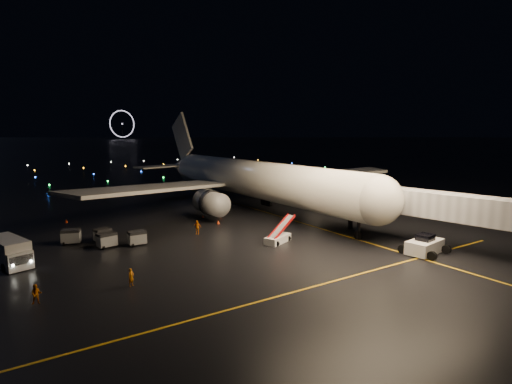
{
  "coord_description": "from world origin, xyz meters",
  "views": [
    {
      "loc": [
        -25.43,
        -35.41,
        13.52
      ],
      "look_at": [
        5.16,
        12.0,
        5.0
      ],
      "focal_mm": 28.0,
      "sensor_mm": 36.0,
      "label": 1
    }
  ],
  "objects_px": {
    "crew_a": "(131,277)",
    "crew_c": "(197,227)",
    "service_truck": "(8,251)",
    "airliner": "(242,158)",
    "pushback_tug": "(425,244)",
    "baggage_cart_0": "(137,238)",
    "belt_loader": "(278,231)",
    "baggage_cart_4": "(9,253)",
    "baggage_cart_1": "(103,235)",
    "crew_b": "(36,294)",
    "baggage_cart_2": "(71,237)",
    "baggage_cart_3": "(107,240)"
  },
  "relations": [
    {
      "from": "belt_loader",
      "to": "baggage_cart_0",
      "type": "bearing_deg",
      "value": 127.02
    },
    {
      "from": "crew_c",
      "to": "baggage_cart_1",
      "type": "xyz_separation_m",
      "value": [
        -11.39,
        3.16,
        -0.14
      ]
    },
    {
      "from": "crew_a",
      "to": "crew_b",
      "type": "distance_m",
      "value": 7.36
    },
    {
      "from": "airliner",
      "to": "baggage_cart_2",
      "type": "distance_m",
      "value": 32.53
    },
    {
      "from": "baggage_cart_2",
      "to": "crew_b",
      "type": "bearing_deg",
      "value": -88.02
    },
    {
      "from": "crew_a",
      "to": "service_truck",
      "type": "bearing_deg",
      "value": 97.05
    },
    {
      "from": "belt_loader",
      "to": "baggage_cart_4",
      "type": "distance_m",
      "value": 29.59
    },
    {
      "from": "crew_a",
      "to": "crew_c",
      "type": "relative_size",
      "value": 0.87
    },
    {
      "from": "crew_a",
      "to": "baggage_cart_0",
      "type": "distance_m",
      "value": 13.39
    },
    {
      "from": "belt_loader",
      "to": "baggage_cart_0",
      "type": "distance_m",
      "value": 17.06
    },
    {
      "from": "crew_a",
      "to": "baggage_cart_3",
      "type": "relative_size",
      "value": 0.79
    },
    {
      "from": "baggage_cart_0",
      "to": "baggage_cart_3",
      "type": "xyz_separation_m",
      "value": [
        -3.3,
        0.94,
        0.03
      ]
    },
    {
      "from": "baggage_cart_1",
      "to": "baggage_cart_2",
      "type": "height_order",
      "value": "baggage_cart_2"
    },
    {
      "from": "airliner",
      "to": "crew_c",
      "type": "bearing_deg",
      "value": -139.63
    },
    {
      "from": "service_truck",
      "to": "crew_a",
      "type": "bearing_deg",
      "value": -72.35
    },
    {
      "from": "crew_a",
      "to": "baggage_cart_0",
      "type": "height_order",
      "value": "baggage_cart_0"
    },
    {
      "from": "pushback_tug",
      "to": "airliner",
      "type": "bearing_deg",
      "value": 85.41
    },
    {
      "from": "airliner",
      "to": "service_truck",
      "type": "bearing_deg",
      "value": -160.1
    },
    {
      "from": "belt_loader",
      "to": "baggage_cart_4",
      "type": "relative_size",
      "value": 2.75
    },
    {
      "from": "crew_a",
      "to": "baggage_cart_4",
      "type": "height_order",
      "value": "baggage_cart_4"
    },
    {
      "from": "baggage_cart_1",
      "to": "crew_a",
      "type": "bearing_deg",
      "value": -109.52
    },
    {
      "from": "baggage_cart_1",
      "to": "baggage_cart_2",
      "type": "distance_m",
      "value": 3.59
    },
    {
      "from": "crew_b",
      "to": "baggage_cart_4",
      "type": "xyz_separation_m",
      "value": [
        -1.5,
        13.61,
        0.1
      ]
    },
    {
      "from": "baggage_cart_2",
      "to": "baggage_cart_4",
      "type": "xyz_separation_m",
      "value": [
        -6.52,
        -3.67,
        0.02
      ]
    },
    {
      "from": "baggage_cart_2",
      "to": "baggage_cart_4",
      "type": "bearing_deg",
      "value": -132.43
    },
    {
      "from": "service_truck",
      "to": "baggage_cart_1",
      "type": "relative_size",
      "value": 4.08
    },
    {
      "from": "crew_c",
      "to": "baggage_cart_1",
      "type": "relative_size",
      "value": 1.0
    },
    {
      "from": "pushback_tug",
      "to": "baggage_cart_3",
      "type": "relative_size",
      "value": 2.26
    },
    {
      "from": "pushback_tug",
      "to": "belt_loader",
      "type": "bearing_deg",
      "value": 122.76
    },
    {
      "from": "crew_c",
      "to": "baggage_cart_3",
      "type": "xyz_separation_m",
      "value": [
        -11.55,
        0.14,
        -0.07
      ]
    },
    {
      "from": "crew_a",
      "to": "airliner",
      "type": "bearing_deg",
      "value": 16.17
    },
    {
      "from": "crew_b",
      "to": "baggage_cart_2",
      "type": "distance_m",
      "value": 17.99
    },
    {
      "from": "service_truck",
      "to": "baggage_cart_1",
      "type": "bearing_deg",
      "value": 3.99
    },
    {
      "from": "belt_loader",
      "to": "pushback_tug",
      "type": "bearing_deg",
      "value": -72.14
    },
    {
      "from": "crew_a",
      "to": "baggage_cart_1",
      "type": "bearing_deg",
      "value": 57.71
    },
    {
      "from": "crew_a",
      "to": "baggage_cart_1",
      "type": "distance_m",
      "value": 16.7
    },
    {
      "from": "baggage_cart_0",
      "to": "service_truck",
      "type": "bearing_deg",
      "value": -179.49
    },
    {
      "from": "pushback_tug",
      "to": "baggage_cart_4",
      "type": "height_order",
      "value": "pushback_tug"
    },
    {
      "from": "pushback_tug",
      "to": "service_truck",
      "type": "height_order",
      "value": "service_truck"
    },
    {
      "from": "belt_loader",
      "to": "service_truck",
      "type": "xyz_separation_m",
      "value": [
        -28.12,
        8.25,
        -0.0
      ]
    },
    {
      "from": "service_truck",
      "to": "baggage_cart_4",
      "type": "xyz_separation_m",
      "value": [
        0.14,
        1.34,
        -0.52
      ]
    },
    {
      "from": "crew_a",
      "to": "baggage_cart_1",
      "type": "relative_size",
      "value": 0.87
    },
    {
      "from": "pushback_tug",
      "to": "crew_c",
      "type": "distance_m",
      "value": 28.09
    },
    {
      "from": "service_truck",
      "to": "airliner",
      "type": "bearing_deg",
      "value": 3.99
    },
    {
      "from": "pushback_tug",
      "to": "baggage_cart_0",
      "type": "relative_size",
      "value": 2.33
    },
    {
      "from": "service_truck",
      "to": "crew_b",
      "type": "xyz_separation_m",
      "value": [
        1.63,
        -12.26,
        -0.61
      ]
    },
    {
      "from": "baggage_cart_0",
      "to": "baggage_cart_1",
      "type": "bearing_deg",
      "value": 128.44
    },
    {
      "from": "belt_loader",
      "to": "baggage_cart_2",
      "type": "relative_size",
      "value": 2.8
    },
    {
      "from": "crew_a",
      "to": "baggage_cart_2",
      "type": "relative_size",
      "value": 0.78
    },
    {
      "from": "pushback_tug",
      "to": "crew_a",
      "type": "relative_size",
      "value": 2.84
    }
  ]
}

